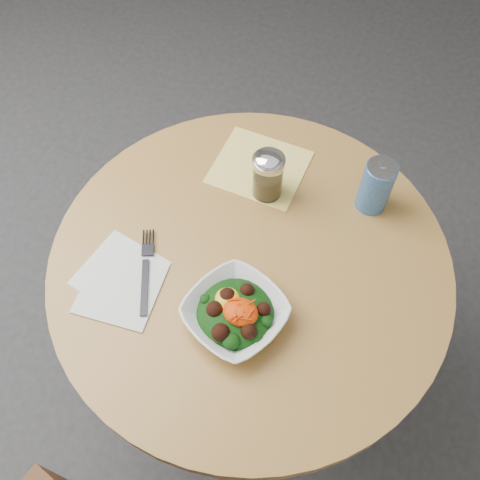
# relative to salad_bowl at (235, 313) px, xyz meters

# --- Properties ---
(ground) EXTENTS (6.00, 6.00, 0.00)m
(ground) POSITION_rel_salad_bowl_xyz_m (-0.02, 0.14, -0.78)
(ground) COLOR #2C2C2E
(ground) RESTS_ON ground
(table) EXTENTS (0.90, 0.90, 0.75)m
(table) POSITION_rel_salad_bowl_xyz_m (-0.02, 0.14, -0.23)
(table) COLOR black
(table) RESTS_ON ground
(cloth_napkin) EXTENTS (0.22, 0.20, 0.00)m
(cloth_napkin) POSITION_rel_salad_bowl_xyz_m (-0.10, 0.39, -0.03)
(cloth_napkin) COLOR yellow
(cloth_napkin) RESTS_ON table
(paper_napkins) EXTENTS (0.21, 0.22, 0.00)m
(paper_napkins) POSITION_rel_salad_bowl_xyz_m (-0.26, -0.02, -0.03)
(paper_napkins) COLOR silver
(paper_napkins) RESTS_ON table
(salad_bowl) EXTENTS (0.26, 0.26, 0.07)m
(salad_bowl) POSITION_rel_salad_bowl_xyz_m (0.00, 0.00, 0.00)
(salad_bowl) COLOR silver
(salad_bowl) RESTS_ON table
(fork) EXTENTS (0.11, 0.20, 0.00)m
(fork) POSITION_rel_salad_bowl_xyz_m (-0.23, 0.03, -0.02)
(fork) COLOR black
(fork) RESTS_ON table
(spice_shaker) EXTENTS (0.07, 0.07, 0.13)m
(spice_shaker) POSITION_rel_salad_bowl_xyz_m (-0.06, 0.33, 0.04)
(spice_shaker) COLOR silver
(spice_shaker) RESTS_ON table
(beverage_can) EXTENTS (0.07, 0.07, 0.14)m
(beverage_can) POSITION_rel_salad_bowl_xyz_m (0.18, 0.39, 0.04)
(beverage_can) COLOR navy
(beverage_can) RESTS_ON table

